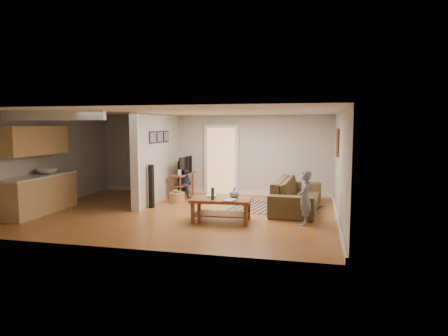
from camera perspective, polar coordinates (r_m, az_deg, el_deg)
The scene contains 11 objects.
ground at distance 10.05m, azimuth -5.97°, elevation -6.39°, with size 7.50×7.50×0.00m, color brown.
room_shell at distance 10.63m, azimuth -10.74°, elevation 2.15°, with size 7.54×6.02×2.52m.
area_rug at distance 10.59m, azimuth 7.34°, elevation -5.74°, with size 2.27×1.66×0.01m, color black.
sofa at distance 10.56m, azimuth 10.35°, elevation -5.85°, with size 2.72×1.06×0.80m, color #4E4927.
coffee_table at distance 9.08m, azimuth -0.26°, elevation -5.07°, with size 1.38×0.85×0.79m.
tv_console at distance 12.23m, azimuth -5.93°, elevation -1.10°, with size 0.51×1.16×0.97m.
speaker_left at distance 10.69m, azimuth -10.34°, elevation -2.58°, with size 0.11×0.11×1.15m, color black.
speaker_right at distance 12.80m, azimuth -6.29°, elevation -1.33°, with size 0.11×0.11×1.05m, color black.
toy_basket at distance 11.40m, azimuth -6.74°, elevation -4.10°, with size 0.43×0.43×0.39m.
child at distance 9.01m, azimuth 11.39°, elevation -7.93°, with size 0.43×0.29×1.19m, color slate.
toddler at distance 12.13m, azimuth -5.52°, elevation -4.25°, with size 0.42×0.32×0.85m, color #202844.
Camera 1 is at (3.22, -9.28, 2.15)m, focal length 32.00 mm.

